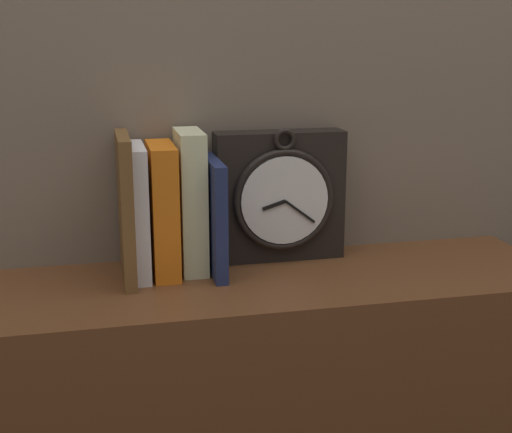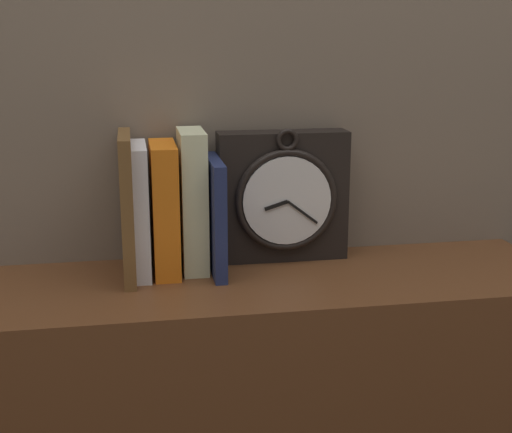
# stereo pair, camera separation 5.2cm
# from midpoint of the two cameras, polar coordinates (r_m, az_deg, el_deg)

# --- Properties ---
(wall_back) EXTENTS (6.00, 0.05, 2.60)m
(wall_back) POSITION_cam_midpoint_polar(r_m,az_deg,el_deg) (1.23, -0.15, 14.79)
(wall_back) COLOR #756656
(wall_back) RESTS_ON ground_plane
(clock) EXTENTS (0.22, 0.07, 0.23)m
(clock) POSITION_cam_midpoint_polar(r_m,az_deg,el_deg) (1.20, 3.42, 1.61)
(clock) COLOR black
(clock) RESTS_ON bookshelf
(book_slot0_brown) EXTENTS (0.02, 0.15, 0.23)m
(book_slot0_brown) POSITION_cam_midpoint_polar(r_m,az_deg,el_deg) (1.13, -8.96, 0.79)
(book_slot0_brown) COLOR brown
(book_slot0_brown) RESTS_ON bookshelf
(book_slot1_white) EXTENTS (0.02, 0.13, 0.21)m
(book_slot1_white) POSITION_cam_midpoint_polar(r_m,az_deg,el_deg) (1.14, -7.91, 0.53)
(book_slot1_white) COLOR silver
(book_slot1_white) RESTS_ON bookshelf
(book_slot2_orange) EXTENTS (0.04, 0.13, 0.21)m
(book_slot2_orange) POSITION_cam_midpoint_polar(r_m,az_deg,el_deg) (1.15, -6.04, 0.62)
(book_slot2_orange) COLOR orange
(book_slot2_orange) RESTS_ON bookshelf
(book_slot3_cream) EXTENTS (0.04, 0.11, 0.23)m
(book_slot3_cream) POSITION_cam_midpoint_polar(r_m,az_deg,el_deg) (1.16, -3.81, 1.27)
(book_slot3_cream) COLOR beige
(book_slot3_cream) RESTS_ON bookshelf
(book_slot4_navy) EXTENTS (0.02, 0.15, 0.19)m
(book_slot4_navy) POSITION_cam_midpoint_polar(r_m,az_deg,el_deg) (1.15, -1.98, 0.06)
(book_slot4_navy) COLOR navy
(book_slot4_navy) RESTS_ON bookshelf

